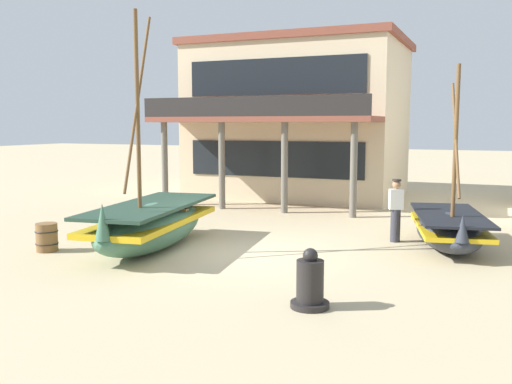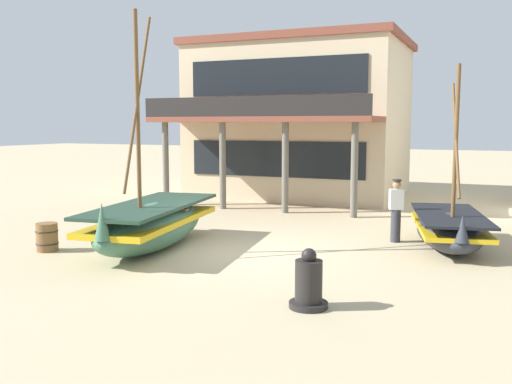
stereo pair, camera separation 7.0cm
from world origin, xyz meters
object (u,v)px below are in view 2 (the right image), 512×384
at_px(harbor_building_main, 300,119).
at_px(capstan_winch, 309,284).
at_px(wooden_barrel, 47,237).
at_px(fishing_boat_centre_large, 449,229).
at_px(fishing_boat_near_left, 151,224).
at_px(fisherman_by_hull, 396,211).

bearing_deg(harbor_building_main, capstan_winch, -70.40).
bearing_deg(wooden_barrel, fishing_boat_centre_large, 25.43).
height_order(fishing_boat_centre_large, harbor_building_main, harbor_building_main).
bearing_deg(harbor_building_main, fishing_boat_centre_large, -51.35).
xyz_separation_m(fishing_boat_centre_large, capstan_winch, (-1.81, -5.88, -0.08)).
bearing_deg(capstan_winch, wooden_barrel, 168.07).
relative_size(fishing_boat_near_left, fisherman_by_hull, 3.42).
bearing_deg(fisherman_by_hull, fishing_boat_centre_large, -8.18).
distance_m(fishing_boat_centre_large, fisherman_by_hull, 1.42).
relative_size(fishing_boat_near_left, fishing_boat_centre_large, 1.27).
relative_size(capstan_winch, harbor_building_main, 0.12).
bearing_deg(fishing_boat_centre_large, fishing_boat_near_left, -155.69).
xyz_separation_m(capstan_winch, harbor_building_main, (-5.23, 14.68, 2.95)).
bearing_deg(fisherman_by_hull, wooden_barrel, -149.67).
xyz_separation_m(capstan_winch, wooden_barrel, (-7.30, 1.54, -0.06)).
bearing_deg(fishing_boat_centre_large, harbor_building_main, 128.65).
bearing_deg(capstan_winch, harbor_building_main, 109.60).
bearing_deg(wooden_barrel, fisherman_by_hull, 30.33).
bearing_deg(fishing_boat_near_left, capstan_winch, -28.73).
distance_m(fishing_boat_near_left, harbor_building_main, 12.22).
distance_m(fishing_boat_centre_large, capstan_winch, 6.15).
distance_m(fishing_boat_centre_large, wooden_barrel, 10.10).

